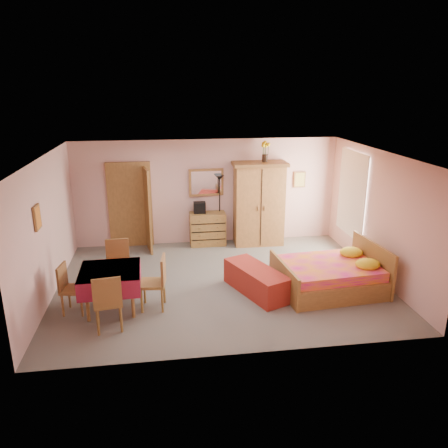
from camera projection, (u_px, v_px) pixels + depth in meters
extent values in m
plane|color=slate|center=(221.00, 282.00, 8.88)|extent=(6.50, 6.50, 0.00)
plane|color=brown|center=(221.00, 155.00, 8.09)|extent=(6.50, 6.50, 0.00)
cube|color=#D19F98|center=(207.00, 192.00, 10.84)|extent=(6.50, 0.10, 2.60)
cube|color=#D19F98|center=(245.00, 274.00, 6.13)|extent=(6.50, 0.10, 2.60)
cube|color=#D19F98|center=(47.00, 229.00, 8.04)|extent=(0.10, 5.00, 2.60)
cube|color=#D19F98|center=(378.00, 215.00, 8.92)|extent=(0.10, 5.00, 2.60)
cube|color=#9E6B35|center=(130.00, 206.00, 10.64)|extent=(1.06, 0.12, 2.15)
cube|color=white|center=(352.00, 194.00, 10.01)|extent=(0.08, 1.40, 1.95)
cube|color=orange|center=(37.00, 217.00, 7.36)|extent=(0.04, 0.32, 0.42)
cube|color=#D8BF59|center=(300.00, 180.00, 11.06)|extent=(0.30, 0.04, 0.40)
cube|color=olive|center=(208.00, 229.00, 10.88)|extent=(0.88, 0.44, 0.83)
cube|color=silver|center=(206.00, 182.00, 10.73)|extent=(0.86, 0.09, 0.68)
cube|color=black|center=(200.00, 208.00, 10.71)|extent=(0.30, 0.22, 0.27)
cube|color=black|center=(220.00, 210.00, 10.89)|extent=(0.25, 0.25, 1.73)
cube|color=#AD723A|center=(259.00, 204.00, 10.77)|extent=(1.33, 0.71, 2.07)
cube|color=yellow|center=(265.00, 151.00, 10.44)|extent=(0.21, 0.21, 0.50)
cube|color=#D71583|center=(329.00, 268.00, 8.45)|extent=(2.06, 1.69, 0.90)
cube|color=maroon|center=(256.00, 280.00, 8.39)|extent=(1.09, 1.60, 0.50)
cube|color=maroon|center=(111.00, 289.00, 7.72)|extent=(1.07, 1.07, 0.76)
cube|color=olive|center=(108.00, 301.00, 7.07)|extent=(0.50, 0.50, 0.99)
cube|color=#A16C36|center=(118.00, 266.00, 8.43)|extent=(0.47, 0.47, 0.98)
cube|color=#A46C37|center=(74.00, 289.00, 7.60)|extent=(0.46, 0.46, 0.89)
cube|color=olive|center=(153.00, 283.00, 7.73)|extent=(0.49, 0.49, 0.98)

